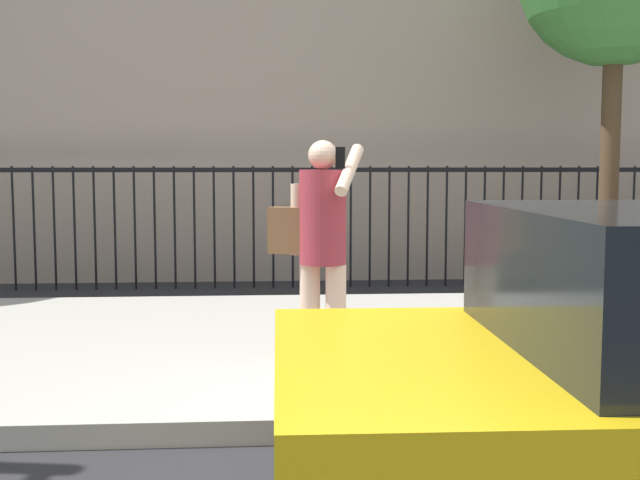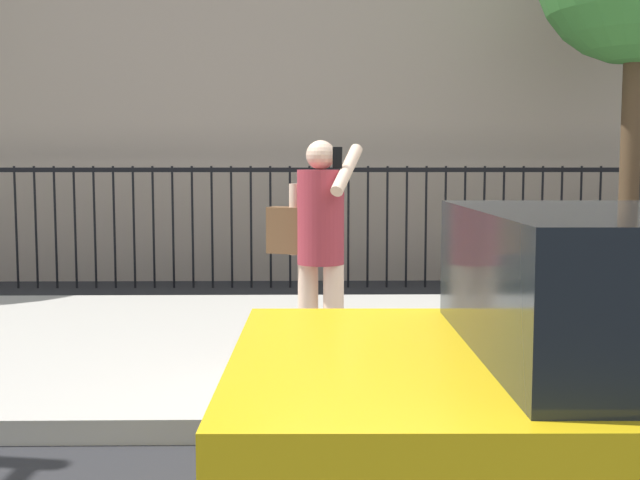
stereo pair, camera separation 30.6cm
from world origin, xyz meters
name	(u,v)px [view 1 (the left image)]	position (x,y,z in m)	size (l,w,h in m)	color
ground_plane	(478,441)	(0.00, 0.00, 0.00)	(60.00, 60.00, 0.00)	#28282B
sidewalk	(411,344)	(0.00, 2.20, 0.07)	(28.00, 4.40, 0.15)	#B2ADA3
iron_fence	(360,210)	(0.00, 5.90, 1.02)	(12.03, 0.04, 1.60)	black
pedestrian_on_phone	(319,236)	(-0.85, 1.26, 1.10)	(0.72, 0.54, 1.64)	beige
street_bench	(637,257)	(2.65, 3.58, 0.65)	(1.60, 0.45, 0.95)	brown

